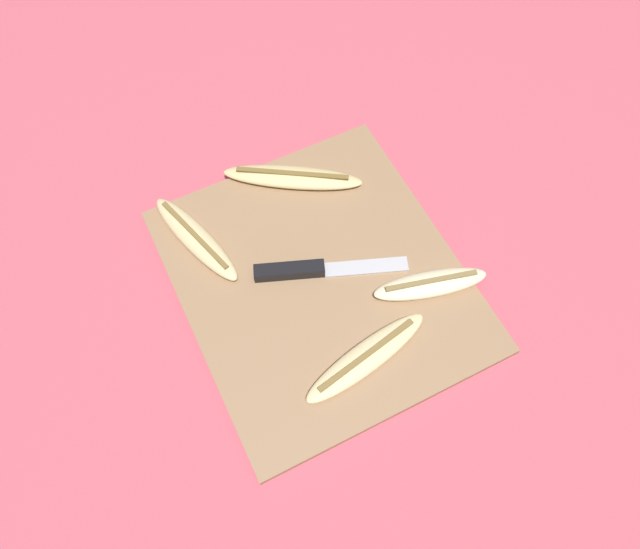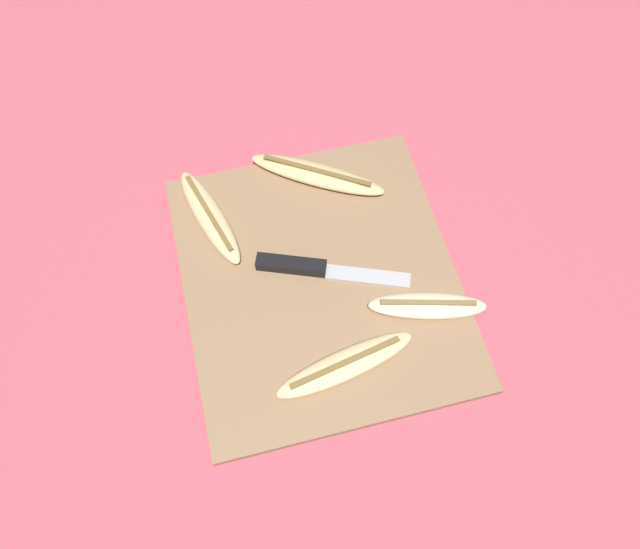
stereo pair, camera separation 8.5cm
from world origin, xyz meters
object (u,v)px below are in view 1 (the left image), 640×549
(banana_ripe_center, at_px, (369,356))
(banana_spotted_left, at_px, (293,177))
(knife, at_px, (303,270))
(banana_mellow_near, at_px, (196,238))
(banana_pale_long, at_px, (430,284))

(banana_ripe_center, bearing_deg, banana_spotted_left, 173.73)
(knife, relative_size, banana_mellow_near, 1.13)
(banana_spotted_left, bearing_deg, banana_mellow_near, -78.44)
(knife, distance_m, banana_ripe_center, 0.15)
(banana_mellow_near, bearing_deg, banana_pale_long, 50.93)
(banana_mellow_near, xyz_separation_m, banana_pale_long, (0.21, 0.26, -0.00))
(banana_spotted_left, relative_size, banana_ripe_center, 1.01)
(banana_pale_long, bearing_deg, banana_ripe_center, -67.04)
(banana_spotted_left, bearing_deg, banana_ripe_center, -6.27)
(banana_spotted_left, xyz_separation_m, banana_mellow_near, (0.03, -0.17, 0.00))
(banana_ripe_center, bearing_deg, banana_pale_long, 112.96)
(knife, bearing_deg, banana_mellow_near, -113.20)
(knife, height_order, banana_ripe_center, same)
(banana_mellow_near, height_order, banana_pale_long, same)
(banana_spotted_left, bearing_deg, banana_pale_long, 20.41)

